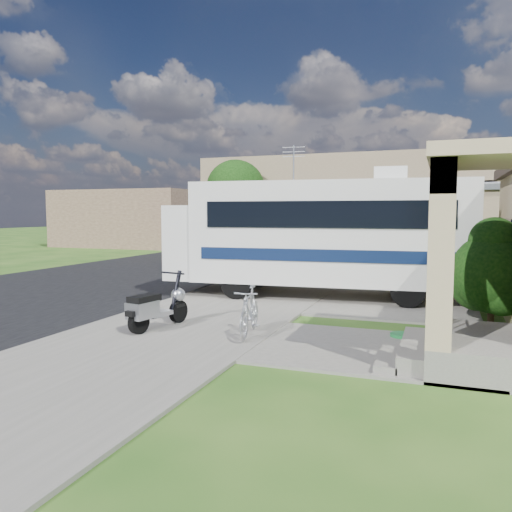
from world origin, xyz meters
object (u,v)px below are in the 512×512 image
(bicycle, at_px, (249,314))
(pickup_truck, at_px, (224,245))
(scooter, at_px, (155,308))
(garden_hose, at_px, (402,340))
(shrub, at_px, (495,270))
(motorhome, at_px, (319,233))
(van, at_px, (261,238))

(bicycle, distance_m, pickup_truck, 14.81)
(scooter, distance_m, bicycle, 2.01)
(pickup_truck, bearing_deg, garden_hose, 116.11)
(shrub, relative_size, garden_hose, 5.64)
(shrub, xyz_separation_m, scooter, (-6.57, -3.18, -0.70))
(bicycle, bearing_deg, shrub, 24.39)
(motorhome, xyz_separation_m, bicycle, (-0.17, -5.12, -1.38))
(motorhome, height_order, scooter, motorhome)
(shrub, bearing_deg, bicycle, -146.70)
(bicycle, xyz_separation_m, garden_hose, (2.82, 0.52, -0.38))
(garden_hose, bearing_deg, shrub, 54.80)
(pickup_truck, bearing_deg, motorhome, 119.13)
(pickup_truck, xyz_separation_m, van, (-0.64, 7.06, -0.03))
(bicycle, bearing_deg, van, 100.30)
(shrub, xyz_separation_m, pickup_truck, (-11.04, 10.32, -0.33))
(scooter, bearing_deg, bicycle, 15.36)
(motorhome, distance_m, van, 16.92)
(motorhome, relative_size, bicycle, 5.46)
(bicycle, relative_size, van, 0.27)
(shrub, height_order, van, shrub)
(garden_hose, bearing_deg, van, 116.54)
(pickup_truck, bearing_deg, scooter, 98.47)
(bicycle, distance_m, garden_hose, 2.89)
(pickup_truck, height_order, garden_hose, pickup_truck)
(motorhome, height_order, garden_hose, motorhome)
(garden_hose, bearing_deg, motorhome, 119.95)
(bicycle, distance_m, van, 21.58)
(scooter, relative_size, van, 0.30)
(bicycle, height_order, pickup_truck, pickup_truck)
(bicycle, relative_size, pickup_truck, 0.25)
(pickup_truck, bearing_deg, bicycle, 106.05)
(scooter, relative_size, pickup_truck, 0.27)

